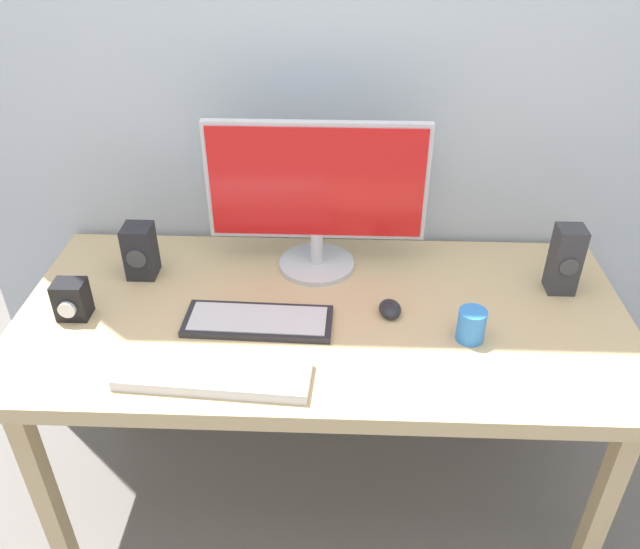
{
  "coord_description": "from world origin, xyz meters",
  "views": [
    {
      "loc": [
        0.05,
        -1.38,
        1.78
      ],
      "look_at": [
        -0.01,
        0.0,
        0.87
      ],
      "focal_mm": 35.73,
      "sensor_mm": 36.0,
      "label": 1
    }
  ],
  "objects": [
    {
      "name": "ground_plane",
      "position": [
        0.0,
        0.0,
        0.0
      ],
      "size": [
        6.0,
        6.0,
        0.0
      ],
      "primitive_type": "plane",
      "color": "slate"
    },
    {
      "name": "desk",
      "position": [
        0.0,
        0.0,
        0.69
      ],
      "size": [
        1.65,
        0.78,
        0.75
      ],
      "color": "tan",
      "rests_on": "ground_plane"
    },
    {
      "name": "monitor",
      "position": [
        -0.03,
        0.23,
        0.99
      ],
      "size": [
        0.62,
        0.22,
        0.45
      ],
      "color": "silver",
      "rests_on": "desk"
    },
    {
      "name": "keyboard_primary",
      "position": [
        -0.17,
        -0.06,
        0.76
      ],
      "size": [
        0.39,
        0.16,
        0.02
      ],
      "color": "#232328",
      "rests_on": "desk"
    },
    {
      "name": "keyboard_secondary",
      "position": [
        -0.25,
        -0.27,
        0.77
      ],
      "size": [
        0.46,
        0.16,
        0.03
      ],
      "color": "silver",
      "rests_on": "desk"
    },
    {
      "name": "mouse",
      "position": [
        0.18,
        -0.0,
        0.77
      ],
      "size": [
        0.07,
        0.08,
        0.03
      ],
      "primitive_type": "ellipsoid",
      "rotation": [
        0.0,
        0.0,
        0.07
      ],
      "color": "#232328",
      "rests_on": "desk"
    },
    {
      "name": "speaker_right",
      "position": [
        0.66,
        0.13,
        0.85
      ],
      "size": [
        0.08,
        0.08,
        0.2
      ],
      "color": "#333338",
      "rests_on": "desk"
    },
    {
      "name": "speaker_left",
      "position": [
        -0.53,
        0.16,
        0.83
      ],
      "size": [
        0.08,
        0.09,
        0.16
      ],
      "color": "#232328",
      "rests_on": "desk"
    },
    {
      "name": "audio_controller",
      "position": [
        -0.66,
        -0.04,
        0.8
      ],
      "size": [
        0.08,
        0.08,
        0.11
      ],
      "color": "black",
      "rests_on": "desk"
    },
    {
      "name": "coffee_mug",
      "position": [
        0.38,
        -0.1,
        0.79
      ],
      "size": [
        0.07,
        0.07,
        0.09
      ],
      "primitive_type": "cylinder",
      "color": "#337FD8",
      "rests_on": "desk"
    }
  ]
}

